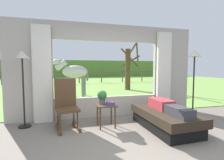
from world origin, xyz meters
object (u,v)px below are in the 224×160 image
at_px(rocking_chair, 66,104).
at_px(horse, 73,72).
at_px(reclining_person, 166,106).
at_px(floor_lamp_left, 22,66).
at_px(side_table, 106,108).
at_px(pasture_tree, 129,67).
at_px(floor_lamp_right, 194,63).
at_px(recliner_sofa, 165,119).
at_px(book_stack, 110,103).
at_px(potted_plant, 102,96).

bearing_deg(rocking_chair, horse, 75.88).
bearing_deg(reclining_person, floor_lamp_left, 160.48).
xyz_separation_m(reclining_person, horse, (-1.77, 5.05, 0.63)).
relative_size(side_table, pasture_tree, 0.16).
bearing_deg(pasture_tree, reclining_person, -103.74).
distance_m(rocking_chair, floor_lamp_right, 3.35).
relative_size(recliner_sofa, rocking_chair, 1.54).
bearing_deg(reclining_person, side_table, 155.39).
height_order(reclining_person, floor_lamp_left, floor_lamp_left).
relative_size(side_table, floor_lamp_left, 0.30).
relative_size(reclining_person, pasture_tree, 0.45).
height_order(floor_lamp_left, floor_lamp_right, floor_lamp_right).
distance_m(side_table, book_stack, 0.16).
height_order(potted_plant, horse, horse).
bearing_deg(reclining_person, horse, 107.81).
relative_size(recliner_sofa, side_table, 3.31).
xyz_separation_m(floor_lamp_right, horse, (-2.87, 4.59, -0.32)).
xyz_separation_m(side_table, potted_plant, (-0.08, 0.06, 0.28)).
relative_size(rocking_chair, potted_plant, 3.50).
relative_size(recliner_sofa, horse, 0.96).
bearing_deg(floor_lamp_right, reclining_person, -157.47).
bearing_deg(rocking_chair, floor_lamp_left, 153.13).
bearing_deg(horse, floor_lamp_left, -175.13).
relative_size(side_table, horse, 0.29).
relative_size(recliner_sofa, potted_plant, 5.38).
xyz_separation_m(reclining_person, rocking_chair, (-2.11, 0.70, 0.02)).
bearing_deg(book_stack, pasture_tree, 65.41).
bearing_deg(rocking_chair, floor_lamp_right, -13.93).
relative_size(rocking_chair, book_stack, 5.74).
bearing_deg(side_table, recliner_sofa, -21.13).
height_order(side_table, potted_plant, potted_plant).
bearing_deg(side_table, pasture_tree, 64.51).
relative_size(rocking_chair, side_table, 2.15).
height_order(reclining_person, rocking_chair, rocking_chair).
distance_m(floor_lamp_left, pasture_tree, 7.09).
relative_size(book_stack, floor_lamp_left, 0.11).
xyz_separation_m(rocking_chair, floor_lamp_right, (3.21, -0.24, 0.93)).
bearing_deg(horse, potted_plant, -151.79).
distance_m(horse, pasture_tree, 3.59).
xyz_separation_m(recliner_sofa, pasture_tree, (1.56, 6.33, 1.18)).
xyz_separation_m(floor_lamp_left, pasture_tree, (4.61, 5.39, -0.01)).
distance_m(side_table, potted_plant, 0.29).
height_order(recliner_sofa, potted_plant, potted_plant).
bearing_deg(reclining_person, book_stack, 156.22).
bearing_deg(side_table, reclining_person, -23.13).
height_order(floor_lamp_right, horse, floor_lamp_right).
relative_size(reclining_person, book_stack, 7.35).
bearing_deg(rocking_chair, reclining_person, -27.96).
xyz_separation_m(rocking_chair, floor_lamp_left, (-0.93, 0.29, 0.86)).
relative_size(reclining_person, floor_lamp_right, 0.79).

